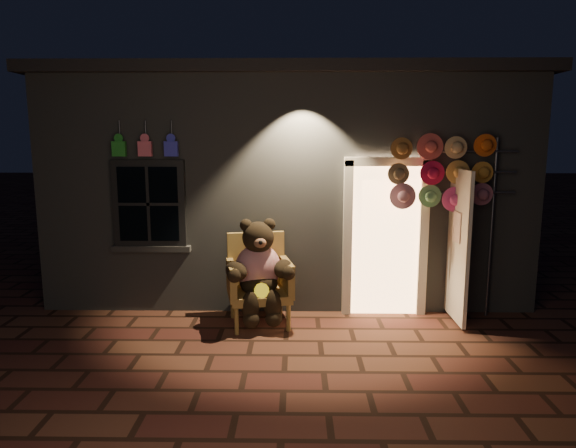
{
  "coord_description": "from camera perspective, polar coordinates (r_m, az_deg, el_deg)",
  "views": [
    {
      "loc": [
        0.12,
        -5.51,
        2.46
      ],
      "look_at": [
        0.02,
        1.0,
        1.35
      ],
      "focal_mm": 32.0,
      "sensor_mm": 36.0,
      "label": 1
    }
  ],
  "objects": [
    {
      "name": "shop_building",
      "position": [
        9.52,
        0.19,
        5.31
      ],
      "size": [
        7.3,
        5.95,
        3.51
      ],
      "color": "slate",
      "rests_on": "ground"
    },
    {
      "name": "teddy_bear",
      "position": [
        6.68,
        -3.26,
        -5.17
      ],
      "size": [
        0.95,
        0.82,
        1.33
      ],
      "rotation": [
        0.0,
        0.0,
        0.2
      ],
      "color": "#A9121D",
      "rests_on": "ground"
    },
    {
      "name": "wicker_armchair",
      "position": [
        6.87,
        -3.32,
        -6.13
      ],
      "size": [
        0.93,
        0.88,
        1.18
      ],
      "rotation": [
        0.0,
        0.0,
        0.2
      ],
      "color": "olive",
      "rests_on": "ground"
    },
    {
      "name": "ground",
      "position": [
        6.03,
        -0.32,
        -14.39
      ],
      "size": [
        60.0,
        60.0,
        0.0
      ],
      "primitive_type": "plane",
      "color": "brown",
      "rests_on": "ground"
    },
    {
      "name": "hat_rack",
      "position": [
        7.08,
        17.05,
        5.29
      ],
      "size": [
        1.7,
        0.22,
        2.47
      ],
      "color": "#59595E",
      "rests_on": "ground"
    }
  ]
}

